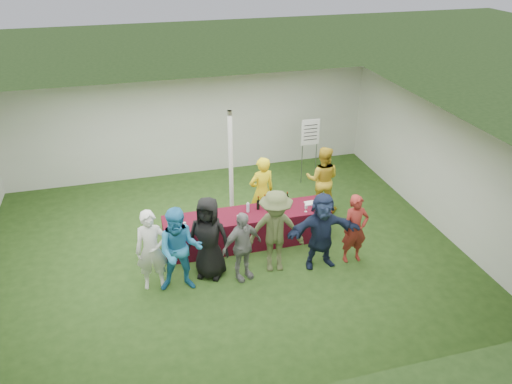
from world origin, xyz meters
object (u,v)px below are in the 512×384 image
object	(u,v)px
customer_2	(209,238)
serving_table	(247,228)
wine_list_sign	(310,137)
customer_0	(152,250)
customer_4	(275,232)
dump_bucket	(321,205)
customer_6	(355,229)
customer_1	(180,250)
staff_pourer	(262,192)
customer_5	(322,231)
customer_3	(242,246)
staff_back	(322,179)

from	to	relation	value
customer_2	serving_table	bearing A→B (deg)	69.33
wine_list_sign	customer_0	distance (m)	5.66
customer_4	dump_bucket	bearing A→B (deg)	41.54
dump_bucket	customer_6	size ratio (longest dim) A/B	0.17
customer_2	customer_4	xyz separation A→B (m)	(1.30, -0.16, 0.02)
customer_1	staff_pourer	bearing A→B (deg)	51.02
customer_5	customer_2	bearing A→B (deg)	174.78
customer_1	customer_5	bearing A→B (deg)	9.98
serving_table	customer_6	size ratio (longest dim) A/B	2.38
wine_list_sign	customer_6	distance (m)	3.73
serving_table	dump_bucket	world-z (taller)	dump_bucket
wine_list_sign	customer_5	bearing A→B (deg)	-106.94
customer_2	customer_6	xyz separation A→B (m)	(2.97, -0.29, -0.11)
dump_bucket	wine_list_sign	world-z (taller)	wine_list_sign
customer_4	customer_5	xyz separation A→B (m)	(0.94, -0.11, -0.06)
customer_3	customer_6	xyz separation A→B (m)	(2.37, -0.02, 0.02)
wine_list_sign	customer_4	distance (m)	4.11
staff_pourer	customer_3	xyz separation A→B (m)	(-0.92, -1.85, -0.12)
dump_bucket	staff_back	distance (m)	1.29
staff_back	staff_pourer	bearing A→B (deg)	35.26
dump_bucket	customer_3	xyz separation A→B (m)	(-2.01, -0.95, -0.10)
customer_5	dump_bucket	bearing A→B (deg)	70.15
customer_5	customer_1	bearing A→B (deg)	-178.10
staff_pourer	customer_2	distance (m)	2.19
wine_list_sign	customer_3	world-z (taller)	wine_list_sign
wine_list_sign	customer_1	xyz separation A→B (m)	(-3.95, -3.66, -0.44)
customer_4	customer_1	bearing A→B (deg)	-167.36
customer_4	customer_5	bearing A→B (deg)	2.35
customer_4	customer_6	size ratio (longest dim) A/B	1.18
wine_list_sign	customer_0	bearing A→B (deg)	-142.16
staff_pourer	staff_back	xyz separation A→B (m)	(1.60, 0.29, -0.03)
wine_list_sign	staff_pourer	size ratio (longest dim) A/B	1.05
customer_0	customer_1	distance (m)	0.55
dump_bucket	serving_table	bearing A→B (deg)	172.24
dump_bucket	staff_pourer	bearing A→B (deg)	140.49
customer_3	serving_table	bearing A→B (deg)	52.03
customer_0	staff_back	bearing A→B (deg)	29.89
serving_table	customer_4	size ratio (longest dim) A/B	2.03
customer_3	wine_list_sign	bearing A→B (deg)	33.82
customer_4	customer_5	world-z (taller)	customer_4
dump_bucket	customer_5	size ratio (longest dim) A/B	0.16
serving_table	customer_5	size ratio (longest dim) A/B	2.19
staff_back	customer_2	world-z (taller)	customer_2
customer_6	customer_3	bearing A→B (deg)	-179.91
staff_back	customer_5	bearing A→B (deg)	92.76
staff_pourer	customer_5	size ratio (longest dim) A/B	1.04
serving_table	customer_6	distance (m)	2.33
customer_0	customer_1	xyz separation A→B (m)	(0.51, -0.20, 0.04)
customer_4	customer_5	distance (m)	0.94
customer_3	customer_6	bearing A→B (deg)	-19.60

